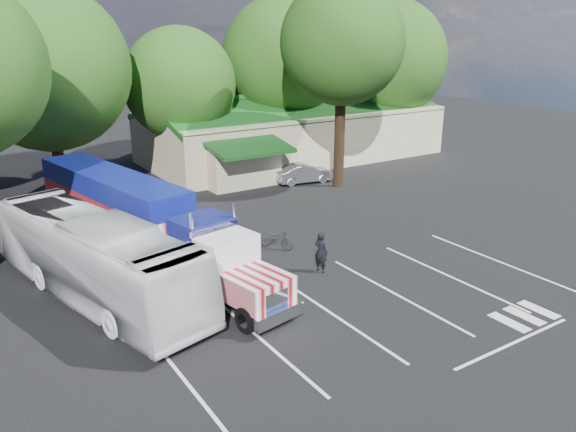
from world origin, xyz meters
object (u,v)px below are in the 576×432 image
semi_truck (137,212)px  bicycle (276,238)px  woman (321,252)px  tour_bus (96,258)px  silver_sedan (304,173)px

semi_truck → bicycle: size_ratio=9.54×
woman → tour_bus: tour_bus is taller
semi_truck → tour_bus: size_ratio=1.48×
woman → bicycle: size_ratio=0.97×
bicycle → tour_bus: 8.91m
semi_truck → tour_bus: (-2.85, -3.44, -0.43)m
semi_truck → tour_bus: 4.49m
silver_sedan → semi_truck: bearing=125.2°
woman → silver_sedan: 15.26m
woman → semi_truck: bearing=26.8°
tour_bus → semi_truck: bearing=36.8°
semi_truck → tour_bus: bearing=-140.3°
bicycle → tour_bus: bearing=154.8°
woman → tour_bus: 9.44m
tour_bus → woman: bearing=-30.9°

